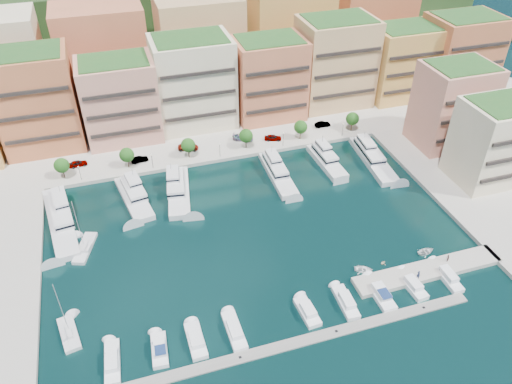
# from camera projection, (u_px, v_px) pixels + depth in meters

# --- Properties ---
(ground) EXTENTS (400.00, 400.00, 0.00)m
(ground) POSITION_uv_depth(u_px,v_px,m) (255.00, 233.00, 111.15)
(ground) COLOR black
(ground) RESTS_ON ground
(north_quay) EXTENTS (220.00, 64.00, 2.00)m
(north_quay) POSITION_uv_depth(u_px,v_px,m) (197.00, 109.00, 158.37)
(north_quay) COLOR #9E998E
(north_quay) RESTS_ON ground
(east_quay) EXTENTS (34.00, 76.00, 2.00)m
(east_quay) POSITION_uv_depth(u_px,v_px,m) (510.00, 202.00, 119.94)
(east_quay) COLOR #9E998E
(east_quay) RESTS_ON ground
(hillside) EXTENTS (240.00, 40.00, 58.00)m
(hillside) POSITION_uv_depth(u_px,v_px,m) (171.00, 54.00, 194.92)
(hillside) COLOR #1F3114
(hillside) RESTS_ON ground
(south_pontoon) EXTENTS (72.00, 2.20, 0.35)m
(south_pontoon) POSITION_uv_depth(u_px,v_px,m) (289.00, 345.00, 87.59)
(south_pontoon) COLOR gray
(south_pontoon) RESTS_ON ground
(finger_pier) EXTENTS (32.00, 5.00, 2.00)m
(finger_pier) POSITION_uv_depth(u_px,v_px,m) (427.00, 272.00, 101.60)
(finger_pier) COLOR #9E998E
(finger_pier) RESTS_ON ground
(apartment_1) EXTENTS (20.00, 16.50, 26.80)m
(apartment_1) POSITION_uv_depth(u_px,v_px,m) (37.00, 101.00, 131.57)
(apartment_1) COLOR #C66D42
(apartment_1) RESTS_ON north_quay
(apartment_2) EXTENTS (20.00, 15.50, 22.80)m
(apartment_2) POSITION_uv_depth(u_px,v_px,m) (120.00, 100.00, 136.29)
(apartment_2) COLOR tan
(apartment_2) RESTS_ON north_quay
(apartment_3) EXTENTS (22.00, 16.50, 25.80)m
(apartment_3) POSITION_uv_depth(u_px,v_px,m) (193.00, 82.00, 141.95)
(apartment_3) COLOR #F8E4C0
(apartment_3) RESTS_ON north_quay
(apartment_4) EXTENTS (20.00, 15.50, 23.80)m
(apartment_4) POSITION_uv_depth(u_px,v_px,m) (269.00, 78.00, 146.31)
(apartment_4) COLOR #DB7952
(apartment_4) RESTS_ON north_quay
(apartment_5) EXTENTS (22.00, 16.50, 26.80)m
(apartment_5) POSITION_uv_depth(u_px,v_px,m) (335.00, 62.00, 152.21)
(apartment_5) COLOR tan
(apartment_5) RESTS_ON north_quay
(apartment_6) EXTENTS (20.00, 15.50, 22.80)m
(apartment_6) POSITION_uv_depth(u_px,v_px,m) (401.00, 62.00, 157.18)
(apartment_6) COLOR #D18C4C
(apartment_6) RESTS_ON north_quay
(apartment_7) EXTENTS (22.00, 16.50, 24.80)m
(apartment_7) POSITION_uv_depth(u_px,v_px,m) (460.00, 54.00, 159.85)
(apartment_7) COLOR #C66D42
(apartment_7) RESTS_ON north_quay
(apartment_east_a) EXTENTS (18.00, 14.50, 22.80)m
(apartment_east_a) POSITION_uv_depth(u_px,v_px,m) (452.00, 105.00, 133.85)
(apartment_east_a) COLOR tan
(apartment_east_a) RESTS_ON east_quay
(apartment_east_b) EXTENTS (18.00, 14.50, 20.80)m
(apartment_east_b) POSITION_uv_depth(u_px,v_px,m) (496.00, 142.00, 120.74)
(apartment_east_b) COLOR #F8E4C0
(apartment_east_b) RESTS_ON east_quay
(backblock_1) EXTENTS (26.00, 18.00, 30.00)m
(backblock_1) POSITION_uv_depth(u_px,v_px,m) (104.00, 56.00, 151.87)
(backblock_1) COLOR #DB7952
(backblock_1) RESTS_ON north_quay
(backblock_2) EXTENTS (26.00, 18.00, 30.00)m
(backblock_2) POSITION_uv_depth(u_px,v_px,m) (200.00, 45.00, 159.08)
(backblock_2) COLOR tan
(backblock_2) RESTS_ON north_quay
(backblock_3) EXTENTS (26.00, 18.00, 30.00)m
(backblock_3) POSITION_uv_depth(u_px,v_px,m) (288.00, 35.00, 166.28)
(backblock_3) COLOR #D18C4C
(backblock_3) RESTS_ON north_quay
(backblock_4) EXTENTS (26.00, 18.00, 30.00)m
(backblock_4) POSITION_uv_depth(u_px,v_px,m) (369.00, 26.00, 173.48)
(backblock_4) COLOR #C66D42
(backblock_4) RESTS_ON north_quay
(tree_0) EXTENTS (3.80, 3.80, 5.65)m
(tree_0) POSITION_uv_depth(u_px,v_px,m) (62.00, 165.00, 124.21)
(tree_0) COLOR #473323
(tree_0) RESTS_ON north_quay
(tree_1) EXTENTS (3.80, 3.80, 5.65)m
(tree_1) POSITION_uv_depth(u_px,v_px,m) (127.00, 155.00, 128.05)
(tree_1) COLOR #473323
(tree_1) RESTS_ON north_quay
(tree_2) EXTENTS (3.80, 3.80, 5.65)m
(tree_2) POSITION_uv_depth(u_px,v_px,m) (188.00, 145.00, 131.89)
(tree_2) COLOR #473323
(tree_2) RESTS_ON north_quay
(tree_3) EXTENTS (3.80, 3.80, 5.65)m
(tree_3) POSITION_uv_depth(u_px,v_px,m) (246.00, 136.00, 135.73)
(tree_3) COLOR #473323
(tree_3) RESTS_ON north_quay
(tree_4) EXTENTS (3.80, 3.80, 5.65)m
(tree_4) POSITION_uv_depth(u_px,v_px,m) (301.00, 127.00, 139.57)
(tree_4) COLOR #473323
(tree_4) RESTS_ON north_quay
(tree_5) EXTENTS (3.80, 3.80, 5.65)m
(tree_5) POSITION_uv_depth(u_px,v_px,m) (352.00, 119.00, 143.41)
(tree_5) COLOR #473323
(tree_5) RESTS_ON north_quay
(lamppost_0) EXTENTS (0.30, 0.30, 4.20)m
(lamppost_0) POSITION_uv_depth(u_px,v_px,m) (79.00, 171.00, 123.97)
(lamppost_0) COLOR black
(lamppost_0) RESTS_ON north_quay
(lamppost_1) EXTENTS (0.30, 0.30, 4.20)m
(lamppost_1) POSITION_uv_depth(u_px,v_px,m) (152.00, 159.00, 128.29)
(lamppost_1) COLOR black
(lamppost_1) RESTS_ON north_quay
(lamppost_2) EXTENTS (0.30, 0.30, 4.20)m
(lamppost_2) POSITION_uv_depth(u_px,v_px,m) (220.00, 148.00, 132.61)
(lamppost_2) COLOR black
(lamppost_2) RESTS_ON north_quay
(lamppost_3) EXTENTS (0.30, 0.30, 4.20)m
(lamppost_3) POSITION_uv_depth(u_px,v_px,m) (283.00, 137.00, 136.93)
(lamppost_3) COLOR black
(lamppost_3) RESTS_ON north_quay
(lamppost_4) EXTENTS (0.30, 0.30, 4.20)m
(lamppost_4) POSITION_uv_depth(u_px,v_px,m) (343.00, 127.00, 141.25)
(lamppost_4) COLOR black
(lamppost_4) RESTS_ON north_quay
(yacht_0) EXTENTS (8.27, 26.32, 7.30)m
(yacht_0) POSITION_uv_depth(u_px,v_px,m) (60.00, 217.00, 113.59)
(yacht_0) COLOR silver
(yacht_0) RESTS_ON ground
(yacht_1) EXTENTS (7.91, 19.01, 7.30)m
(yacht_1) POSITION_uv_depth(u_px,v_px,m) (134.00, 196.00, 120.30)
(yacht_1) COLOR silver
(yacht_1) RESTS_ON ground
(yacht_2) EXTENTS (8.02, 20.36, 7.30)m
(yacht_2) POSITION_uv_depth(u_px,v_px,m) (178.00, 189.00, 122.35)
(yacht_2) COLOR silver
(yacht_2) RESTS_ON ground
(yacht_4) EXTENTS (5.02, 20.34, 7.30)m
(yacht_4) POSITION_uv_depth(u_px,v_px,m) (277.00, 172.00, 128.41)
(yacht_4) COLOR silver
(yacht_4) RESTS_ON ground
(yacht_5) EXTENTS (5.04, 16.94, 7.30)m
(yacht_5) POSITION_uv_depth(u_px,v_px,m) (326.00, 159.00, 133.03)
(yacht_5) COLOR silver
(yacht_5) RESTS_ON ground
(yacht_6) EXTENTS (6.91, 22.99, 7.30)m
(yacht_6) POSITION_uv_depth(u_px,v_px,m) (372.00, 157.00, 133.93)
(yacht_6) COLOR silver
(yacht_6) RESTS_ON ground
(cruiser_0) EXTENTS (3.09, 8.88, 2.55)m
(cruiser_0) POSITION_uv_depth(u_px,v_px,m) (112.00, 362.00, 84.19)
(cruiser_0) COLOR white
(cruiser_0) RESTS_ON ground
(cruiser_1) EXTENTS (3.19, 7.23, 2.66)m
(cruiser_1) POSITION_uv_depth(u_px,v_px,m) (160.00, 350.00, 86.10)
(cruiser_1) COLOR white
(cruiser_1) RESTS_ON ground
(cruiser_2) EXTENTS (2.85, 7.81, 2.55)m
(cruiser_2) POSITION_uv_depth(u_px,v_px,m) (196.00, 341.00, 87.65)
(cruiser_2) COLOR white
(cruiser_2) RESTS_ON ground
(cruiser_3) EXTENTS (2.77, 8.78, 2.55)m
(cruiser_3) POSITION_uv_depth(u_px,v_px,m) (234.00, 331.00, 89.33)
(cruiser_3) COLOR white
(cruiser_3) RESTS_ON ground
(cruiser_5) EXTENTS (3.10, 7.27, 2.55)m
(cruiser_5) POSITION_uv_depth(u_px,v_px,m) (307.00, 312.00, 92.73)
(cruiser_5) COLOR white
(cruiser_5) RESTS_ON ground
(cruiser_6) EXTENTS (2.90, 8.37, 2.55)m
(cruiser_6) POSITION_uv_depth(u_px,v_px,m) (346.00, 302.00, 94.60)
(cruiser_6) COLOR white
(cruiser_6) RESTS_ON ground
(cruiser_7) EXTENTS (2.84, 8.86, 2.66)m
(cruiser_7) POSITION_uv_depth(u_px,v_px,m) (380.00, 294.00, 96.30)
(cruiser_7) COLOR white
(cruiser_7) RESTS_ON ground
(cruiser_8) EXTENTS (3.14, 7.99, 2.55)m
(cruiser_8) POSITION_uv_depth(u_px,v_px,m) (412.00, 285.00, 98.04)
(cruiser_8) COLOR white
(cruiser_8) RESTS_ON ground
(cruiser_9) EXTENTS (2.65, 8.90, 2.55)m
(cruiser_9) POSITION_uv_depth(u_px,v_px,m) (447.00, 276.00, 99.94)
(cruiser_9) COLOR white
(cruiser_9) RESTS_ON ground
(sailboat_0) EXTENTS (4.22, 8.43, 13.20)m
(sailboat_0) POSITION_uv_depth(u_px,v_px,m) (69.00, 334.00, 89.04)
(sailboat_0) COLOR silver
(sailboat_0) RESTS_ON ground
(sailboat_2) EXTENTS (5.68, 9.82, 13.20)m
(sailboat_2) POSITION_uv_depth(u_px,v_px,m) (85.00, 249.00, 106.70)
(sailboat_2) COLOR silver
(sailboat_2) RESTS_ON ground
(tender_1) EXTENTS (1.74, 1.64, 0.73)m
(tender_1) POSITION_uv_depth(u_px,v_px,m) (383.00, 263.00, 103.25)
(tender_1) COLOR beige
(tender_1) RESTS_ON ground
(tender_0) EXTENTS (4.47, 3.91, 0.77)m
(tender_0) POSITION_uv_depth(u_px,v_px,m) (363.00, 269.00, 101.69)
(tender_0) COLOR white
(tender_0) RESTS_ON ground
(tender_2) EXTENTS (4.05, 3.06, 0.79)m
(tender_2) POSITION_uv_depth(u_px,v_px,m) (426.00, 251.00, 105.88)
(tender_2) COLOR silver
(tender_2) RESTS_ON ground
(car_0) EXTENTS (4.93, 2.40, 1.62)m
(car_0) POSITION_uv_depth(u_px,v_px,m) (78.00, 163.00, 130.19)
(car_0) COLOR gray
(car_0) RESTS_ON north_quay
(car_1) EXTENTS (4.61, 1.98, 1.48)m
(car_1) POSITION_uv_depth(u_px,v_px,m) (140.00, 159.00, 131.83)
(car_1) COLOR gray
(car_1) RESTS_ON north_quay
(car_2) EXTENTS (6.04, 3.91, 1.55)m
(car_2) POSITION_uv_depth(u_px,v_px,m) (188.00, 147.00, 136.72)
(car_2) COLOR gray
(car_2) RESTS_ON north_quay
(car_3) EXTENTS (6.27, 4.53, 1.69)m
(car_3) POSITION_uv_depth(u_px,v_px,m) (243.00, 137.00, 140.71)
(car_3) COLOR gray
(car_3) RESTS_ON north_quay
(car_4) EXTENTS (5.14, 3.29, 1.63)m
(car_4) POSITION_uv_depth(u_px,v_px,m) (273.00, 138.00, 140.71)
(car_4) COLOR gray
(car_4) RESTS_ON north_quay
(car_5) EXTENTS (4.68, 1.65, 1.54)m
(car_5) POSITION_uv_depth(u_px,v_px,m) (323.00, 124.00, 146.84)
(car_5) COLOR gray
(car_5) RESTS_ON north_quay
(person_0) EXTENTS (0.62, 0.80, 1.96)m
(person_0) POSITION_uv_depth(u_px,v_px,m) (419.00, 275.00, 98.37)
(person_0) COLOR #283251
(person_0) RESTS_ON finger_pier
(person_1) EXTENTS (1.01, 0.94, 1.66)m
(person_1) POSITION_uv_depth(u_px,v_px,m) (448.00, 258.00, 102.29)
(person_1) COLOR #442C28
(person_1) RESTS_ON finger_pier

